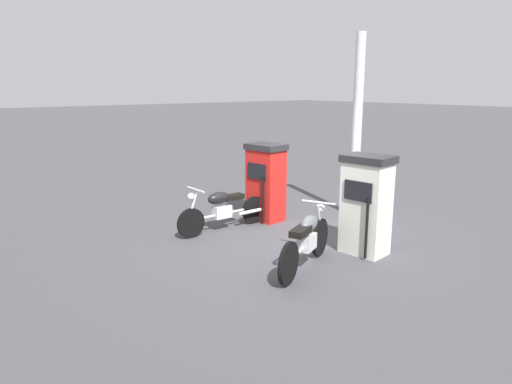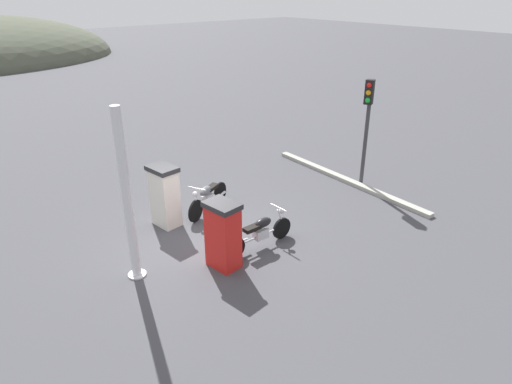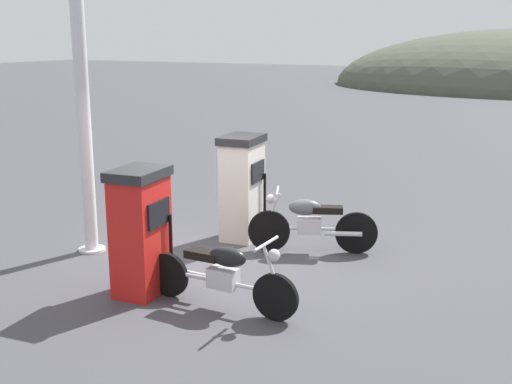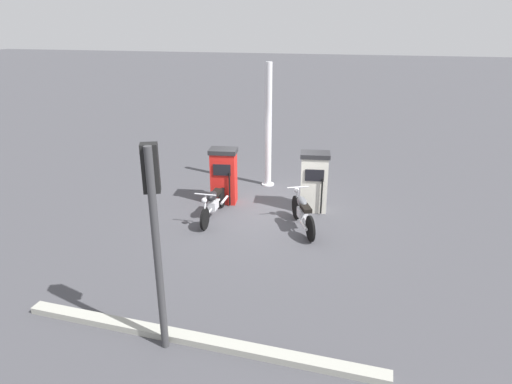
# 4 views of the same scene
# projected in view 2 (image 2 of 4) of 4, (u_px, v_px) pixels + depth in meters

# --- Properties ---
(ground_plane) EXTENTS (120.00, 120.00, 0.00)m
(ground_plane) POSITION_uv_depth(u_px,v_px,m) (204.00, 239.00, 11.39)
(ground_plane) COLOR #424247
(fuel_pump_near) EXTENTS (0.64, 0.83, 1.60)m
(fuel_pump_near) POSITION_uv_depth(u_px,v_px,m) (223.00, 235.00, 9.97)
(fuel_pump_near) COLOR red
(fuel_pump_near) RESTS_ON ground
(fuel_pump_far) EXTENTS (0.65, 0.85, 1.66)m
(fuel_pump_far) POSITION_uv_depth(u_px,v_px,m) (165.00, 196.00, 11.74)
(fuel_pump_far) COLOR silver
(fuel_pump_far) RESTS_ON ground
(motorcycle_near_pump) EXTENTS (2.05, 0.56, 0.92)m
(motorcycle_near_pump) POSITION_uv_depth(u_px,v_px,m) (260.00, 232.00, 10.83)
(motorcycle_near_pump) COLOR black
(motorcycle_near_pump) RESTS_ON ground
(motorcycle_far_pump) EXTENTS (1.80, 0.89, 0.95)m
(motorcycle_far_pump) POSITION_uv_depth(u_px,v_px,m) (208.00, 197.00, 12.53)
(motorcycle_far_pump) COLOR black
(motorcycle_far_pump) RESTS_ON ground
(roadside_traffic_light) EXTENTS (0.40, 0.30, 3.37)m
(roadside_traffic_light) POSITION_uv_depth(u_px,v_px,m) (367.00, 115.00, 13.44)
(roadside_traffic_light) COLOR #38383A
(roadside_traffic_light) RESTS_ON ground
(canopy_support_pole) EXTENTS (0.40, 0.40, 3.82)m
(canopy_support_pole) POSITION_uv_depth(u_px,v_px,m) (127.00, 201.00, 9.20)
(canopy_support_pole) COLOR silver
(canopy_support_pole) RESTS_ON ground
(road_edge_kerb) EXTENTS (0.56, 6.29, 0.12)m
(road_edge_kerb) POSITION_uv_depth(u_px,v_px,m) (346.00, 180.00, 14.64)
(road_edge_kerb) COLOR #9E9E93
(road_edge_kerb) RESTS_ON ground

